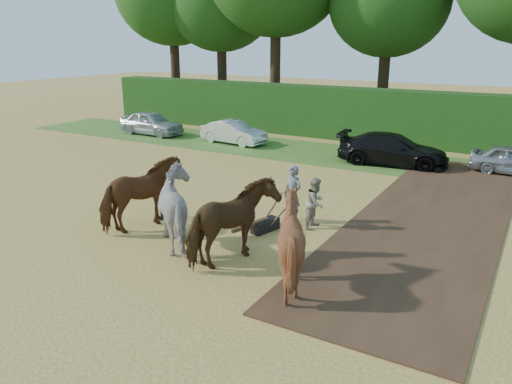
{
  "coord_description": "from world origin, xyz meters",
  "views": [
    {
      "loc": [
        4.29,
        -9.58,
        5.75
      ],
      "look_at": [
        -2.78,
        2.56,
        1.4
      ],
      "focal_mm": 35.0,
      "sensor_mm": 36.0,
      "label": 1
    }
  ],
  "objects": [
    {
      "name": "ground",
      "position": [
        0.0,
        0.0,
        0.0
      ],
      "size": [
        120.0,
        120.0,
        0.0
      ],
      "primitive_type": "plane",
      "color": "gold",
      "rests_on": "ground"
    },
    {
      "name": "earth_strip",
      "position": [
        1.5,
        7.0,
        0.03
      ],
      "size": [
        4.5,
        17.0,
        0.05
      ],
      "primitive_type": "cube",
      "color": "#472D1C",
      "rests_on": "ground"
    },
    {
      "name": "grass_verge",
      "position": [
        0.0,
        14.0,
        0.01
      ],
      "size": [
        50.0,
        5.0,
        0.03
      ],
      "primitive_type": "cube",
      "color": "#38601E",
      "rests_on": "ground"
    },
    {
      "name": "hedgerow",
      "position": [
        0.0,
        18.5,
        1.5
      ],
      "size": [
        46.0,
        1.6,
        3.0
      ],
      "primitive_type": "cube",
      "color": "#14380F",
      "rests_on": "ground"
    },
    {
      "name": "spectator_near",
      "position": [
        -1.54,
        4.16,
        0.81
      ],
      "size": [
        0.64,
        0.81,
        1.62
      ],
      "primitive_type": "imported",
      "rotation": [
        0.0,
        0.0,
        1.54
      ],
      "color": "beige",
      "rests_on": "ground"
    },
    {
      "name": "spectator_far",
      "position": [
        -6.26,
        2.44,
        0.78
      ],
      "size": [
        0.51,
        0.96,
        1.56
      ],
      "primitive_type": "imported",
      "rotation": [
        0.0,
        0.0,
        1.72
      ],
      "color": "#292B36",
      "rests_on": "ground"
    },
    {
      "name": "plough_team",
      "position": [
        -3.29,
        0.91,
        1.1
      ],
      "size": [
        7.69,
        5.47,
        2.23
      ],
      "color": "brown",
      "rests_on": "ground"
    },
    {
      "name": "parked_cars",
      "position": [
        1.36,
        13.74,
        0.71
      ],
      "size": [
        36.1,
        3.09,
        1.47
      ],
      "color": "#BABDC1",
      "rests_on": "ground"
    }
  ]
}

